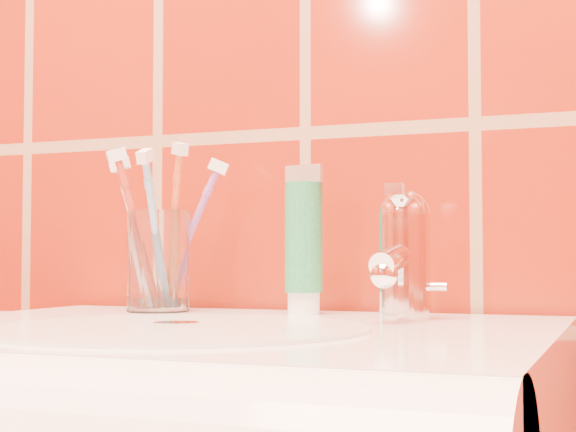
% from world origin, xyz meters
% --- Properties ---
extents(glass_tumbler, '(0.08, 0.08, 0.10)m').
position_xyz_m(glass_tumbler, '(-0.13, 1.11, 0.90)').
color(glass_tumbler, white).
rests_on(glass_tumbler, pedestal_sink).
extents(toothpaste_tube, '(0.04, 0.04, 0.15)m').
position_xyz_m(toothpaste_tube, '(0.03, 1.12, 0.92)').
color(toothpaste_tube, white).
rests_on(toothpaste_tube, pedestal_sink).
extents(faucet, '(0.05, 0.11, 0.12)m').
position_xyz_m(faucet, '(0.14, 1.09, 0.91)').
color(faucet, white).
rests_on(faucet, pedestal_sink).
extents(toothbrush_0, '(0.07, 0.07, 0.17)m').
position_xyz_m(toothbrush_0, '(-0.15, 1.10, 0.93)').
color(toothbrush_0, white).
rests_on(toothbrush_0, glass_tumbler).
extents(toothbrush_1, '(0.04, 0.13, 0.19)m').
position_xyz_m(toothbrush_1, '(-0.12, 1.09, 0.93)').
color(toothbrush_1, '#78A9D6').
rests_on(toothbrush_1, glass_tumbler).
extents(toothbrush_2, '(0.10, 0.09, 0.19)m').
position_xyz_m(toothbrush_2, '(-0.11, 1.11, 0.94)').
color(toothbrush_2, '#CB5423').
rests_on(toothbrush_2, glass_tumbler).
extents(toothbrush_3, '(0.13, 0.11, 0.17)m').
position_xyz_m(toothbrush_3, '(-0.10, 1.13, 0.93)').
color(toothbrush_3, '#8E4CA3').
rests_on(toothbrush_3, glass_tumbler).
extents(toothbrush_4, '(0.11, 0.11, 0.18)m').
position_xyz_m(toothbrush_4, '(-0.14, 1.09, 0.93)').
color(toothbrush_4, '#A93524').
rests_on(toothbrush_4, glass_tumbler).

